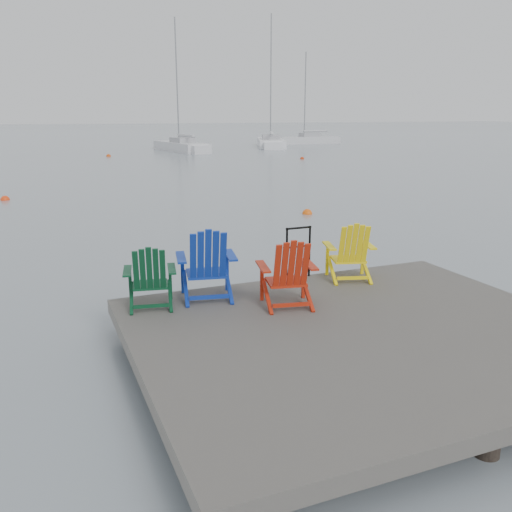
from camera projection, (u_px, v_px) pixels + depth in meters
name	position (u px, v px, depth m)	size (l,w,h in m)	color
ground	(362.00, 363.00, 7.33)	(400.00, 400.00, 0.00)	gray
dock	(363.00, 339.00, 7.24)	(6.00, 5.00, 1.40)	#312E2B
handrail	(298.00, 247.00, 9.34)	(0.48, 0.04, 0.90)	black
chair_green	(150.00, 276.00, 7.88)	(0.86, 0.81, 0.95)	#0A3B20
chair_blue	(207.00, 263.00, 8.23)	(1.02, 0.96, 1.13)	#0E2D98
chair_red	(288.00, 272.00, 7.91)	(0.95, 0.89, 1.04)	#B0220C
chair_yellow	(350.00, 251.00, 9.20)	(0.95, 0.91, 1.01)	yellow
sailboat_near	(181.00, 147.00, 49.49)	(3.31, 8.76, 11.78)	silver
sailboat_mid	(271.00, 143.00, 56.19)	(5.84, 9.97, 13.23)	white
sailboat_far	(307.00, 141.00, 61.54)	(7.34, 2.21, 10.18)	silver
buoy_a	(307.00, 214.00, 18.30)	(0.34, 0.34, 0.34)	#F15B0E
buoy_b	(5.00, 200.00, 21.26)	(0.35, 0.35, 0.35)	#F53A0E
buoy_c	(302.00, 159.00, 40.86)	(0.32, 0.32, 0.32)	red
buoy_d	(109.00, 156.00, 43.28)	(0.37, 0.37, 0.37)	#D3440C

